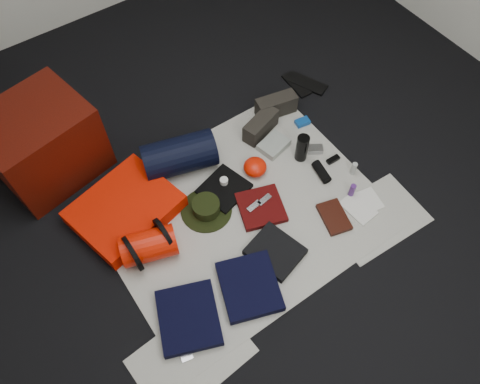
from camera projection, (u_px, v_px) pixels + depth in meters
floor at (241, 213)px, 2.87m from camera, size 4.50×4.50×0.02m
newspaper_mat at (241, 212)px, 2.86m from camera, size 1.60×1.30×0.01m
newspaper_sheet_front_left at (191, 356)px, 2.41m from camera, size 0.61×0.44×0.00m
newspaper_sheet_front_right at (376, 217)px, 2.84m from camera, size 0.60×0.43×0.00m
red_cabinet at (43, 143)px, 2.83m from camera, size 0.69×0.61×0.50m
sleeping_pad at (125, 209)px, 2.81m from camera, size 0.68×0.60×0.11m
stuff_sack at (149, 246)px, 2.64m from camera, size 0.35×0.27×0.18m
sack_strap_left at (133, 254)px, 2.59m from camera, size 0.02×0.22×0.22m
sack_strap_right at (164, 235)px, 2.65m from camera, size 0.03×0.22×0.22m
navy_duffel at (179, 155)px, 2.93m from camera, size 0.50×0.36×0.24m
boonie_brim at (206, 210)px, 2.86m from camera, size 0.37×0.37×0.01m
boonie_crown at (206, 207)px, 2.82m from camera, size 0.17×0.17×0.07m
hiking_boot_left at (261, 126)px, 3.13m from camera, size 0.29×0.18×0.14m
hiking_boot_right at (276, 105)px, 3.22m from camera, size 0.30×0.16×0.14m
flip_flop_left at (297, 85)px, 3.42m from camera, size 0.11×0.26×0.01m
flip_flop_right at (306, 83)px, 3.43m from camera, size 0.22×0.32×0.02m
trousers_navy_a at (189, 318)px, 2.48m from camera, size 0.42×0.45×0.06m
trousers_navy_b at (249, 286)px, 2.57m from camera, size 0.41×0.43×0.05m
trousers_charcoal at (275, 252)px, 2.69m from camera, size 0.32×0.34×0.04m
black_tshirt at (224, 189)px, 2.93m from camera, size 0.33×0.32×0.03m
red_shirt at (261, 207)px, 2.85m from camera, size 0.34×0.34×0.04m
orange_stuff_sack at (255, 167)px, 2.97m from camera, size 0.16×0.16×0.10m
first_aid_pouch at (274, 145)px, 3.10m from camera, size 0.22×0.18×0.05m
water_bottle at (302, 148)px, 2.99m from camera, size 0.08×0.08×0.20m
speaker at (321, 172)px, 2.98m from camera, size 0.09×0.16×0.06m
compact_camera at (315, 149)px, 3.08m from camera, size 0.12×0.10×0.04m
cyan_case at (302, 122)px, 3.21m from camera, size 0.10×0.08×0.03m
toiletry_purple at (352, 190)px, 2.87m from camera, size 0.04×0.04×0.11m
toiletry_clear at (354, 169)px, 2.97m from camera, size 0.04×0.04×0.10m
paperback_book at (334, 217)px, 2.82m from camera, size 0.20×0.25×0.03m
map_booklet at (358, 208)px, 2.86m from camera, size 0.16×0.22×0.01m
map_printout at (369, 200)px, 2.90m from camera, size 0.15×0.18×0.01m
sunglasses at (333, 160)px, 3.05m from camera, size 0.09×0.04×0.02m
key_cluster at (186, 355)px, 2.40m from camera, size 0.07×0.07×0.01m
tape_roll at (224, 181)px, 2.92m from camera, size 0.05×0.05×0.04m
energy_bar_a at (254, 206)px, 2.83m from camera, size 0.10×0.05×0.01m
energy_bar_b at (265, 200)px, 2.85m from camera, size 0.10×0.05×0.01m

